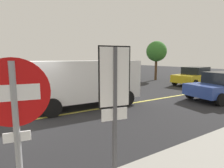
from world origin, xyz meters
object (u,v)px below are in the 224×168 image
at_px(stop_sign, 16,125).
at_px(car_blue_far_lane, 224,86).
at_px(tree_left_verge, 156,52).
at_px(car_yellow_behind_van, 194,76).
at_px(speed_limit_sign, 115,93).
at_px(white_van, 84,80).

distance_m(stop_sign, car_blue_far_lane, 10.98).
bearing_deg(car_blue_far_lane, tree_left_verge, 67.88).
bearing_deg(car_yellow_behind_van, speed_limit_sign, -150.93).
height_order(white_van, car_yellow_behind_van, white_van).
xyz_separation_m(white_van, car_blue_far_lane, (7.19, -2.84, -0.48)).
distance_m(white_van, car_yellow_behind_van, 11.21).
distance_m(speed_limit_sign, car_yellow_behind_van, 14.87).
height_order(stop_sign, tree_left_verge, tree_left_verge).
relative_size(stop_sign, tree_left_verge, 0.57).
xyz_separation_m(white_van, tree_left_verge, (10.74, 5.88, 1.73)).
bearing_deg(car_yellow_behind_van, white_van, -172.00).
relative_size(stop_sign, car_blue_far_lane, 0.54).
xyz_separation_m(stop_sign, tree_left_verge, (14.07, 11.77, 1.41)).
distance_m(speed_limit_sign, tree_left_verge, 17.14).
height_order(stop_sign, car_blue_far_lane, stop_sign).
bearing_deg(tree_left_verge, car_yellow_behind_van, -85.41).
height_order(car_blue_far_lane, tree_left_verge, tree_left_verge).
bearing_deg(car_blue_far_lane, white_van, 158.43).
height_order(white_van, tree_left_verge, tree_left_verge).
bearing_deg(white_van, tree_left_verge, 28.69).
distance_m(car_yellow_behind_van, tree_left_verge, 4.87).
relative_size(stop_sign, car_yellow_behind_van, 0.49).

